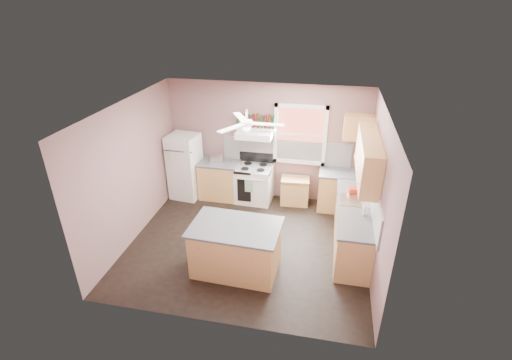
% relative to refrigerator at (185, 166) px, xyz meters
% --- Properties ---
extents(floor, '(4.50, 4.50, 0.00)m').
position_rel_refrigerator_xyz_m(floor, '(1.85, -1.59, -0.77)').
color(floor, black).
rests_on(floor, ground).
extents(ceiling, '(4.50, 4.50, 0.00)m').
position_rel_refrigerator_xyz_m(ceiling, '(1.85, -1.59, 1.93)').
color(ceiling, white).
rests_on(ceiling, ground).
extents(wall_back, '(4.50, 0.05, 2.70)m').
position_rel_refrigerator_xyz_m(wall_back, '(1.85, 0.43, 0.58)').
color(wall_back, '#7C5A58').
rests_on(wall_back, ground).
extents(wall_right, '(0.05, 4.00, 2.70)m').
position_rel_refrigerator_xyz_m(wall_right, '(4.13, -1.59, 0.58)').
color(wall_right, '#7C5A58').
rests_on(wall_right, ground).
extents(wall_left, '(0.05, 4.00, 2.70)m').
position_rel_refrigerator_xyz_m(wall_left, '(-0.42, -1.59, 0.58)').
color(wall_left, '#7C5A58').
rests_on(wall_left, ground).
extents(backsplash_back, '(2.90, 0.03, 0.55)m').
position_rel_refrigerator_xyz_m(backsplash_back, '(2.30, 0.39, 0.41)').
color(backsplash_back, white).
rests_on(backsplash_back, wall_back).
extents(backsplash_right, '(0.03, 2.60, 0.55)m').
position_rel_refrigerator_xyz_m(backsplash_right, '(4.09, -1.29, 0.41)').
color(backsplash_right, white).
rests_on(backsplash_right, wall_right).
extents(window_view, '(1.00, 0.02, 1.20)m').
position_rel_refrigerator_xyz_m(window_view, '(2.60, 0.39, 0.83)').
color(window_view, brown).
rests_on(window_view, wall_back).
extents(window_frame, '(1.16, 0.07, 1.36)m').
position_rel_refrigerator_xyz_m(window_frame, '(2.60, 0.36, 0.83)').
color(window_frame, white).
rests_on(window_frame, wall_back).
extents(refrigerator, '(0.72, 0.70, 1.53)m').
position_rel_refrigerator_xyz_m(refrigerator, '(0.00, 0.00, 0.00)').
color(refrigerator, white).
rests_on(refrigerator, floor).
extents(base_cabinet_left, '(0.90, 0.60, 0.86)m').
position_rel_refrigerator_xyz_m(base_cabinet_left, '(0.79, 0.11, -0.34)').
color(base_cabinet_left, tan).
rests_on(base_cabinet_left, floor).
extents(counter_left, '(0.92, 0.62, 0.04)m').
position_rel_refrigerator_xyz_m(counter_left, '(0.79, 0.11, 0.11)').
color(counter_left, '#4B4B4E').
rests_on(counter_left, base_cabinet_left).
extents(toaster, '(0.31, 0.22, 0.18)m').
position_rel_refrigerator_xyz_m(toaster, '(0.74, 0.13, 0.22)').
color(toaster, silver).
rests_on(toaster, counter_left).
extents(stove, '(0.84, 0.68, 0.86)m').
position_rel_refrigerator_xyz_m(stove, '(1.63, 0.10, -0.34)').
color(stove, white).
rests_on(stove, floor).
extents(range_hood, '(0.78, 0.50, 0.14)m').
position_rel_refrigerator_xyz_m(range_hood, '(1.62, 0.16, 0.85)').
color(range_hood, white).
rests_on(range_hood, wall_back).
extents(bottle_shelf, '(0.90, 0.26, 0.03)m').
position_rel_refrigerator_xyz_m(bottle_shelf, '(1.62, 0.28, 0.95)').
color(bottle_shelf, white).
rests_on(bottle_shelf, range_hood).
extents(cart, '(0.65, 0.46, 0.63)m').
position_rel_refrigerator_xyz_m(cart, '(2.57, 0.16, -0.45)').
color(cart, tan).
rests_on(cart, floor).
extents(base_cabinet_corner, '(1.00, 0.60, 0.86)m').
position_rel_refrigerator_xyz_m(base_cabinet_corner, '(3.60, 0.11, -0.34)').
color(base_cabinet_corner, tan).
rests_on(base_cabinet_corner, floor).
extents(base_cabinet_right, '(0.60, 2.20, 0.86)m').
position_rel_refrigerator_xyz_m(base_cabinet_right, '(3.80, -1.29, -0.34)').
color(base_cabinet_right, tan).
rests_on(base_cabinet_right, floor).
extents(counter_corner, '(1.02, 0.62, 0.04)m').
position_rel_refrigerator_xyz_m(counter_corner, '(3.60, 0.11, 0.11)').
color(counter_corner, '#4B4B4E').
rests_on(counter_corner, base_cabinet_corner).
extents(counter_right, '(0.62, 2.22, 0.04)m').
position_rel_refrigerator_xyz_m(counter_right, '(3.79, -1.29, 0.11)').
color(counter_right, '#4B4B4E').
rests_on(counter_right, base_cabinet_right).
extents(sink, '(0.55, 0.45, 0.03)m').
position_rel_refrigerator_xyz_m(sink, '(3.79, -1.09, 0.13)').
color(sink, silver).
rests_on(sink, counter_right).
extents(faucet, '(0.03, 0.03, 0.14)m').
position_rel_refrigerator_xyz_m(faucet, '(3.95, -1.09, 0.20)').
color(faucet, silver).
rests_on(faucet, sink).
extents(upper_cabinet_right, '(0.33, 1.80, 0.76)m').
position_rel_refrigerator_xyz_m(upper_cabinet_right, '(3.93, -1.09, 1.01)').
color(upper_cabinet_right, tan).
rests_on(upper_cabinet_right, wall_right).
extents(upper_cabinet_corner, '(0.60, 0.33, 0.52)m').
position_rel_refrigerator_xyz_m(upper_cabinet_corner, '(3.80, 0.24, 1.13)').
color(upper_cabinet_corner, tan).
rests_on(upper_cabinet_corner, wall_back).
extents(paper_towel, '(0.26, 0.12, 0.12)m').
position_rel_refrigerator_xyz_m(paper_towel, '(3.92, 0.27, 0.48)').
color(paper_towel, white).
rests_on(paper_towel, wall_back).
extents(island, '(1.46, 0.96, 0.86)m').
position_rel_refrigerator_xyz_m(island, '(1.82, -2.36, -0.34)').
color(island, tan).
rests_on(island, floor).
extents(island_top, '(1.55, 1.04, 0.04)m').
position_rel_refrigerator_xyz_m(island_top, '(1.82, -2.36, 0.11)').
color(island_top, '#4B4B4E').
rests_on(island_top, island).
extents(ceiling_fan_hub, '(0.20, 0.20, 0.08)m').
position_rel_refrigerator_xyz_m(ceiling_fan_hub, '(1.85, -1.59, 1.68)').
color(ceiling_fan_hub, white).
rests_on(ceiling_fan_hub, ceiling).
extents(soap_bottle, '(0.12, 0.12, 0.24)m').
position_rel_refrigerator_xyz_m(soap_bottle, '(3.95, -1.56, 0.25)').
color(soap_bottle, silver).
rests_on(soap_bottle, counter_right).
extents(red_caddy, '(0.20, 0.16, 0.10)m').
position_rel_refrigerator_xyz_m(red_caddy, '(3.77, -0.78, 0.18)').
color(red_caddy, red).
rests_on(red_caddy, counter_right).
extents(wine_bottles, '(0.86, 0.06, 0.31)m').
position_rel_refrigerator_xyz_m(wine_bottles, '(1.62, 0.28, 1.11)').
color(wine_bottles, '#143819').
rests_on(wine_bottles, bottle_shelf).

